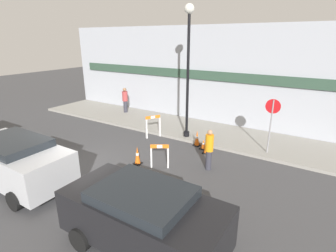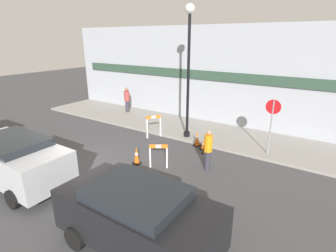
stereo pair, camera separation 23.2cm
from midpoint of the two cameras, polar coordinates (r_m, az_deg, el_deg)
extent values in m
plane|color=#424244|center=(10.74, -18.00, -8.96)|extent=(60.00, 60.00, 0.00)
cube|color=gray|center=(15.02, 0.08, 0.23)|extent=(18.00, 3.36, 0.12)
cube|color=#A3A8B2|center=(15.90, 3.52, 11.18)|extent=(18.00, 0.12, 5.50)
cube|color=#2D4738|center=(15.80, 3.33, 11.31)|extent=(16.20, 0.10, 0.50)
cylinder|color=black|center=(13.15, 3.53, -1.71)|extent=(0.29, 0.29, 0.24)
cylinder|color=black|center=(12.46, 3.78, 10.15)|extent=(0.13, 0.13, 5.70)
sphere|color=silver|center=(12.38, 4.10, 24.13)|extent=(0.44, 0.44, 0.44)
cylinder|color=gray|center=(11.68, 20.85, -0.20)|extent=(0.06, 0.06, 2.31)
cylinder|color=red|center=(11.45, 21.36, 4.00)|extent=(0.60, 0.03, 0.60)
cube|color=white|center=(13.37, -2.35, -0.21)|extent=(0.14, 0.12, 0.99)
cube|color=white|center=(13.12, -5.23, -0.64)|extent=(0.14, 0.12, 0.99)
cube|color=orange|center=(13.06, -3.83, 1.94)|extent=(0.44, 0.67, 0.15)
cube|color=white|center=(13.06, -3.83, 1.94)|extent=(0.15, 0.21, 0.13)
cube|color=white|center=(10.21, -4.29, -6.95)|extent=(0.12, 0.14, 0.82)
cube|color=white|center=(10.18, -0.64, -6.97)|extent=(0.12, 0.14, 0.82)
cube|color=orange|center=(9.99, -2.51, -4.45)|extent=(0.61, 0.40, 0.15)
cube|color=white|center=(9.99, -2.51, -4.45)|extent=(0.19, 0.14, 0.14)
cube|color=black|center=(11.67, 7.79, -5.78)|extent=(0.30, 0.30, 0.04)
cone|color=orange|center=(11.53, 7.86, -4.24)|extent=(0.22, 0.22, 0.64)
cylinder|color=white|center=(11.52, 7.87, -4.10)|extent=(0.13, 0.13, 0.09)
cube|color=black|center=(12.08, 7.13, -4.87)|extent=(0.30, 0.30, 0.04)
cone|color=orange|center=(12.00, 7.18, -3.87)|extent=(0.22, 0.22, 0.42)
cylinder|color=white|center=(11.99, 7.18, -3.78)|extent=(0.13, 0.13, 0.06)
cube|color=black|center=(10.72, -7.23, -8.06)|extent=(0.30, 0.30, 0.04)
cone|color=orange|center=(10.56, -7.31, -6.26)|extent=(0.23, 0.23, 0.70)
cylinder|color=white|center=(10.55, -7.32, -6.09)|extent=(0.13, 0.13, 0.10)
cube|color=black|center=(12.41, 5.74, -4.17)|extent=(0.30, 0.30, 0.04)
cone|color=orange|center=(12.27, 5.80, -2.57)|extent=(0.22, 0.22, 0.70)
cylinder|color=white|center=(12.26, 5.80, -2.41)|extent=(0.13, 0.13, 0.10)
cylinder|color=#33333D|center=(10.17, 8.16, -7.35)|extent=(0.27, 0.27, 0.77)
cylinder|color=orange|center=(9.89, 8.35, -3.65)|extent=(0.37, 0.37, 0.64)
sphere|color=tan|center=(9.74, 8.46, -1.38)|extent=(0.23, 0.23, 0.19)
cylinder|color=#33333D|center=(17.57, -9.62, 4.21)|extent=(0.31, 0.31, 0.76)
cylinder|color=#A33D3D|center=(17.41, -9.74, 6.42)|extent=(0.43, 0.43, 0.63)
sphere|color=#8E6647|center=(17.33, -9.82, 7.82)|extent=(0.28, 0.28, 0.23)
cube|color=#B7BABF|center=(10.35, -30.79, -6.65)|extent=(4.30, 1.77, 1.11)
cube|color=#1E2328|center=(10.15, -31.30, -3.80)|extent=(2.37, 1.63, 0.51)
cylinder|color=black|center=(9.91, -22.05, -9.95)|extent=(0.60, 0.18, 0.60)
cylinder|color=black|center=(9.18, -31.13, -13.81)|extent=(0.60, 0.18, 0.60)
cylinder|color=black|center=(12.03, -29.66, -5.99)|extent=(0.60, 0.18, 0.60)
cube|color=black|center=(6.51, -6.44, -19.29)|extent=(3.92, 1.79, 1.05)
cube|color=#1E2328|center=(6.20, -6.62, -15.46)|extent=(2.16, 1.65, 0.49)
cylinder|color=black|center=(6.94, 7.29, -22.13)|extent=(0.60, 0.18, 0.60)
cylinder|color=black|center=(8.01, -9.25, -15.92)|extent=(0.60, 0.18, 0.60)
cylinder|color=black|center=(7.08, -19.58, -22.27)|extent=(0.60, 0.18, 0.60)
camera|label=1|loc=(0.12, -90.56, -0.19)|focal=28.00mm
camera|label=2|loc=(0.12, 89.44, 0.19)|focal=28.00mm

